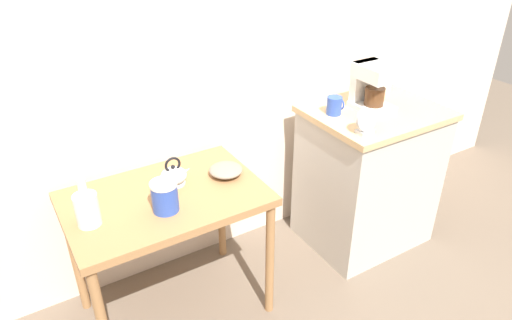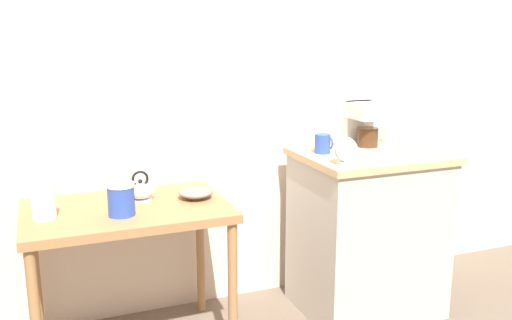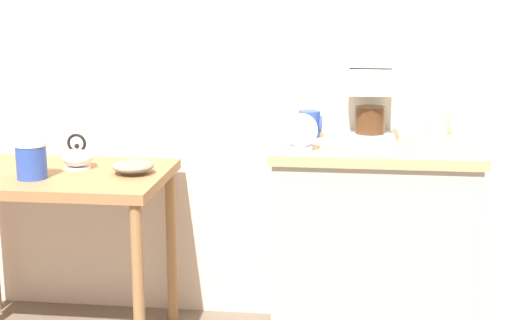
{
  "view_description": "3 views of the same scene",
  "coord_description": "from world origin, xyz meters",
  "px_view_note": "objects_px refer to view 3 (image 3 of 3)",
  "views": [
    {
      "loc": [
        -1.25,
        -1.76,
        1.94
      ],
      "look_at": [
        -0.2,
        -0.03,
        0.79
      ],
      "focal_mm": 32.84,
      "sensor_mm": 36.0,
      "label": 1
    },
    {
      "loc": [
        -1.02,
        -2.45,
        1.5
      ],
      "look_at": [
        -0.07,
        -0.07,
        0.9
      ],
      "focal_mm": 38.93,
      "sensor_mm": 36.0,
      "label": 2
    },
    {
      "loc": [
        0.48,
        -2.77,
        1.41
      ],
      "look_at": [
        0.15,
        -0.09,
        0.81
      ],
      "focal_mm": 52.02,
      "sensor_mm": 36.0,
      "label": 3
    }
  ],
  "objects_px": {
    "bowl_stoneware": "(133,166)",
    "coffee_maker": "(370,102)",
    "mug_small_cream": "(439,124)",
    "canister_enamel": "(31,160)",
    "teakettle": "(78,157)",
    "table_clock": "(301,134)",
    "mug_blue": "(310,124)"
  },
  "relations": [
    {
      "from": "coffee_maker",
      "to": "table_clock",
      "type": "relative_size",
      "value": 1.99
    },
    {
      "from": "bowl_stoneware",
      "to": "coffee_maker",
      "type": "xyz_separation_m",
      "value": [
        0.92,
        -0.01,
        0.27
      ]
    },
    {
      "from": "mug_small_cream",
      "to": "table_clock",
      "type": "bearing_deg",
      "value": -143.46
    },
    {
      "from": "table_clock",
      "to": "mug_small_cream",
      "type": "bearing_deg",
      "value": 36.54
    },
    {
      "from": "table_clock",
      "to": "bowl_stoneware",
      "type": "bearing_deg",
      "value": 160.82
    },
    {
      "from": "canister_enamel",
      "to": "mug_blue",
      "type": "height_order",
      "value": "mug_blue"
    },
    {
      "from": "coffee_maker",
      "to": "mug_blue",
      "type": "bearing_deg",
      "value": 170.84
    },
    {
      "from": "coffee_maker",
      "to": "mug_blue",
      "type": "relative_size",
      "value": 2.61
    },
    {
      "from": "coffee_maker",
      "to": "mug_small_cream",
      "type": "distance_m",
      "value": 0.33
    },
    {
      "from": "canister_enamel",
      "to": "mug_small_cream",
      "type": "xyz_separation_m",
      "value": [
        1.56,
        0.27,
        0.13
      ]
    },
    {
      "from": "canister_enamel",
      "to": "mug_small_cream",
      "type": "distance_m",
      "value": 1.59
    },
    {
      "from": "teakettle",
      "to": "table_clock",
      "type": "bearing_deg",
      "value": -17.72
    },
    {
      "from": "mug_blue",
      "to": "table_clock",
      "type": "distance_m",
      "value": 0.27
    },
    {
      "from": "canister_enamel",
      "to": "table_clock",
      "type": "bearing_deg",
      "value": -6.18
    },
    {
      "from": "teakettle",
      "to": "mug_small_cream",
      "type": "bearing_deg",
      "value": 3.47
    },
    {
      "from": "canister_enamel",
      "to": "mug_blue",
      "type": "distance_m",
      "value": 1.08
    },
    {
      "from": "canister_enamel",
      "to": "coffee_maker",
      "type": "distance_m",
      "value": 1.31
    },
    {
      "from": "bowl_stoneware",
      "to": "canister_enamel",
      "type": "relative_size",
      "value": 1.15
    },
    {
      "from": "coffee_maker",
      "to": "table_clock",
      "type": "xyz_separation_m",
      "value": [
        -0.24,
        -0.23,
        -0.08
      ]
    },
    {
      "from": "mug_blue",
      "to": "table_clock",
      "type": "relative_size",
      "value": 0.77
    },
    {
      "from": "table_clock",
      "to": "mug_blue",
      "type": "bearing_deg",
      "value": 85.95
    },
    {
      "from": "table_clock",
      "to": "teakettle",
      "type": "bearing_deg",
      "value": 162.28
    },
    {
      "from": "bowl_stoneware",
      "to": "table_clock",
      "type": "xyz_separation_m",
      "value": [
        0.68,
        -0.24,
        0.19
      ]
    },
    {
      "from": "coffee_maker",
      "to": "mug_blue",
      "type": "distance_m",
      "value": 0.25
    },
    {
      "from": "bowl_stoneware",
      "to": "mug_small_cream",
      "type": "relative_size",
      "value": 1.8
    },
    {
      "from": "coffee_maker",
      "to": "table_clock",
      "type": "bearing_deg",
      "value": -136.7
    },
    {
      "from": "teakettle",
      "to": "table_clock",
      "type": "height_order",
      "value": "table_clock"
    },
    {
      "from": "teakettle",
      "to": "mug_blue",
      "type": "relative_size",
      "value": 1.51
    },
    {
      "from": "canister_enamel",
      "to": "mug_small_cream",
      "type": "bearing_deg",
      "value": 9.84
    },
    {
      "from": "canister_enamel",
      "to": "mug_blue",
      "type": "relative_size",
      "value": 1.43
    },
    {
      "from": "bowl_stoneware",
      "to": "table_clock",
      "type": "relative_size",
      "value": 1.26
    },
    {
      "from": "coffee_maker",
      "to": "mug_blue",
      "type": "xyz_separation_m",
      "value": [
        -0.22,
        0.04,
        -0.09
      ]
    }
  ]
}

